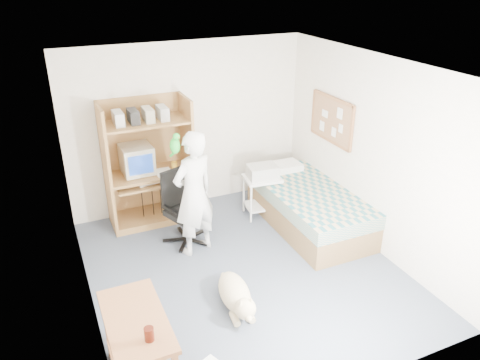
{
  "coord_description": "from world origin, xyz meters",
  "views": [
    {
      "loc": [
        -2.0,
        -4.36,
        3.48
      ],
      "look_at": [
        0.12,
        0.37,
        1.05
      ],
      "focal_mm": 35.0,
      "sensor_mm": 36.0,
      "label": 1
    }
  ],
  "objects_px": {
    "computer_hutch": "(148,167)",
    "person": "(194,194)",
    "office_chair": "(183,217)",
    "bed": "(308,207)",
    "side_desk": "(138,342)",
    "dog": "(236,295)",
    "printer_cart": "(262,190)"
  },
  "relations": [
    {
      "from": "computer_hutch",
      "to": "person",
      "type": "bearing_deg",
      "value": -73.81
    },
    {
      "from": "computer_hutch",
      "to": "office_chair",
      "type": "distance_m",
      "value": 0.94
    },
    {
      "from": "bed",
      "to": "person",
      "type": "height_order",
      "value": "person"
    },
    {
      "from": "office_chair",
      "to": "person",
      "type": "bearing_deg",
      "value": -97.81
    },
    {
      "from": "computer_hutch",
      "to": "office_chair",
      "type": "height_order",
      "value": "computer_hutch"
    },
    {
      "from": "side_desk",
      "to": "person",
      "type": "bearing_deg",
      "value": 58.03
    },
    {
      "from": "dog",
      "to": "office_chair",
      "type": "bearing_deg",
      "value": 99.54
    },
    {
      "from": "bed",
      "to": "dog",
      "type": "xyz_separation_m",
      "value": [
        -1.66,
        -1.21,
        -0.13
      ]
    },
    {
      "from": "side_desk",
      "to": "dog",
      "type": "relative_size",
      "value": 1.0
    },
    {
      "from": "printer_cart",
      "to": "computer_hutch",
      "type": "bearing_deg",
      "value": 166.42
    },
    {
      "from": "bed",
      "to": "printer_cart",
      "type": "height_order",
      "value": "bed"
    },
    {
      "from": "side_desk",
      "to": "printer_cart",
      "type": "distance_m",
      "value": 3.36
    },
    {
      "from": "person",
      "to": "dog",
      "type": "distance_m",
      "value": 1.42
    },
    {
      "from": "office_chair",
      "to": "dog",
      "type": "distance_m",
      "value": 1.57
    },
    {
      "from": "side_desk",
      "to": "office_chair",
      "type": "relative_size",
      "value": 1.0
    },
    {
      "from": "person",
      "to": "bed",
      "type": "bearing_deg",
      "value": 157.64
    },
    {
      "from": "bed",
      "to": "side_desk",
      "type": "height_order",
      "value": "side_desk"
    },
    {
      "from": "office_chair",
      "to": "dog",
      "type": "bearing_deg",
      "value": -107.24
    },
    {
      "from": "person",
      "to": "printer_cart",
      "type": "distance_m",
      "value": 1.38
    },
    {
      "from": "computer_hutch",
      "to": "person",
      "type": "relative_size",
      "value": 1.08
    },
    {
      "from": "office_chair",
      "to": "printer_cart",
      "type": "distance_m",
      "value": 1.3
    },
    {
      "from": "bed",
      "to": "printer_cart",
      "type": "xyz_separation_m",
      "value": [
        -0.47,
        0.55,
        0.12
      ]
    },
    {
      "from": "side_desk",
      "to": "person",
      "type": "distance_m",
      "value": 2.22
    },
    {
      "from": "computer_hutch",
      "to": "dog",
      "type": "bearing_deg",
      "value": -81.71
    },
    {
      "from": "office_chair",
      "to": "dog",
      "type": "height_order",
      "value": "office_chair"
    },
    {
      "from": "side_desk",
      "to": "dog",
      "type": "xyz_separation_m",
      "value": [
        1.19,
        0.61,
        -0.33
      ]
    },
    {
      "from": "person",
      "to": "printer_cart",
      "type": "height_order",
      "value": "person"
    },
    {
      "from": "side_desk",
      "to": "office_chair",
      "type": "xyz_separation_m",
      "value": [
        1.09,
        2.16,
        -0.14
      ]
    },
    {
      "from": "bed",
      "to": "side_desk",
      "type": "xyz_separation_m",
      "value": [
        -2.85,
        -1.82,
        0.21
      ]
    },
    {
      "from": "computer_hutch",
      "to": "side_desk",
      "type": "bearing_deg",
      "value": -106.14
    },
    {
      "from": "dog",
      "to": "printer_cart",
      "type": "xyz_separation_m",
      "value": [
        1.19,
        1.76,
        0.25
      ]
    },
    {
      "from": "printer_cart",
      "to": "dog",
      "type": "bearing_deg",
      "value": -117.29
    }
  ]
}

